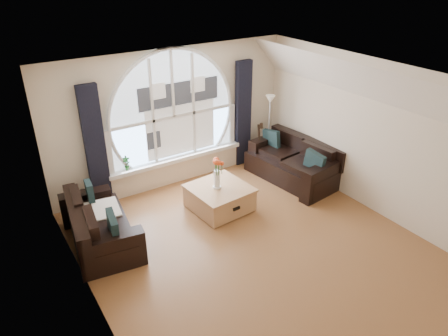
% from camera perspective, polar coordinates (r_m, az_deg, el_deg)
% --- Properties ---
extents(ground, '(5.00, 5.50, 0.01)m').
position_cam_1_polar(ground, '(6.87, 4.14, -10.73)').
color(ground, brown).
rests_on(ground, ground).
extents(ceiling, '(5.00, 5.50, 0.01)m').
position_cam_1_polar(ceiling, '(5.63, 5.07, 11.48)').
color(ceiling, silver).
rests_on(ceiling, ground).
extents(wall_back, '(5.00, 0.01, 2.70)m').
position_cam_1_polar(wall_back, '(8.29, -6.99, 6.77)').
color(wall_back, beige).
rests_on(wall_back, ground).
extents(wall_front, '(5.00, 0.01, 2.70)m').
position_cam_1_polar(wall_front, '(4.66, 25.97, -14.12)').
color(wall_front, beige).
rests_on(wall_front, ground).
extents(wall_left, '(0.01, 5.50, 2.70)m').
position_cam_1_polar(wall_left, '(5.22, -18.19, -7.70)').
color(wall_left, beige).
rests_on(wall_left, ground).
extents(wall_right, '(0.01, 5.50, 2.70)m').
position_cam_1_polar(wall_right, '(7.78, 19.48, 3.98)').
color(wall_right, beige).
rests_on(wall_right, ground).
extents(attic_slope, '(0.92, 5.50, 0.72)m').
position_cam_1_polar(attic_slope, '(7.24, 19.18, 10.79)').
color(attic_slope, silver).
rests_on(attic_slope, ground).
extents(arched_window, '(2.60, 0.06, 2.15)m').
position_cam_1_polar(arched_window, '(8.17, -7.01, 8.52)').
color(arched_window, silver).
rests_on(arched_window, wall_back).
extents(window_sill, '(2.90, 0.22, 0.08)m').
position_cam_1_polar(window_sill, '(8.54, -6.38, 1.29)').
color(window_sill, white).
rests_on(window_sill, wall_back).
extents(window_frame, '(2.76, 0.08, 2.15)m').
position_cam_1_polar(window_frame, '(8.15, -6.91, 8.46)').
color(window_frame, white).
rests_on(window_frame, wall_back).
extents(neighbor_house, '(1.70, 0.02, 1.50)m').
position_cam_1_polar(neighbor_house, '(8.26, -5.98, 7.87)').
color(neighbor_house, silver).
rests_on(neighbor_house, wall_back).
extents(curtain_left, '(0.35, 0.12, 2.30)m').
position_cam_1_polar(curtain_left, '(7.75, -17.14, 2.64)').
color(curtain_left, black).
rests_on(curtain_left, ground).
extents(curtain_right, '(0.35, 0.12, 2.30)m').
position_cam_1_polar(curtain_right, '(9.03, 2.61, 7.32)').
color(curtain_right, black).
rests_on(curtain_right, ground).
extents(sofa_left, '(1.09, 1.82, 0.76)m').
position_cam_1_polar(sofa_left, '(7.01, -16.60, -7.06)').
color(sofa_left, black).
rests_on(sofa_left, ground).
extents(sofa_right, '(1.18, 2.01, 0.85)m').
position_cam_1_polar(sofa_right, '(8.73, 9.32, 0.89)').
color(sofa_right, black).
rests_on(sofa_right, ground).
extents(coffee_chest, '(1.09, 1.09, 0.49)m').
position_cam_1_polar(coffee_chest, '(7.67, -0.62, -3.98)').
color(coffee_chest, '#A8794F').
rests_on(coffee_chest, ground).
extents(throw_blanket, '(0.62, 0.62, 0.10)m').
position_cam_1_polar(throw_blanket, '(7.08, -16.30, -5.68)').
color(throw_blanket, silver).
rests_on(throw_blanket, sofa_left).
extents(vase_flowers, '(0.24, 0.24, 0.70)m').
position_cam_1_polar(vase_flowers, '(7.37, -0.98, -0.06)').
color(vase_flowers, white).
rests_on(vase_flowers, coffee_chest).
extents(floor_lamp, '(0.24, 0.24, 1.60)m').
position_cam_1_polar(floor_lamp, '(9.10, 6.10, 4.99)').
color(floor_lamp, '#B2B2B2').
rests_on(floor_lamp, ground).
extents(guitar, '(0.41, 0.32, 1.06)m').
position_cam_1_polar(guitar, '(9.10, 4.57, 3.22)').
color(guitar, brown).
rests_on(guitar, ground).
extents(potted_plant, '(0.17, 0.13, 0.29)m').
position_cam_1_polar(potted_plant, '(8.10, -13.19, 0.64)').
color(potted_plant, '#1E6023').
rests_on(potted_plant, window_sill).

